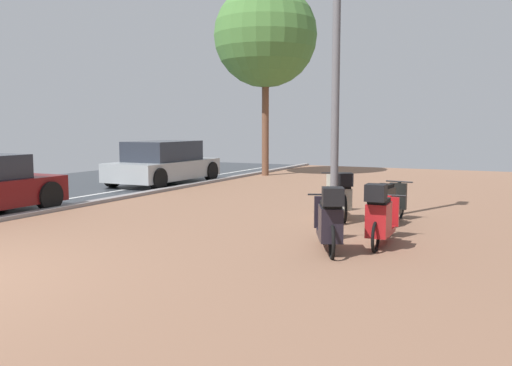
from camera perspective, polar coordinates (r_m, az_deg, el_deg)
scooter_near at (r=8.34m, az=12.87°, el=-3.49°), size 0.52×1.65×1.00m
scooter_mid at (r=10.19m, az=13.47°, el=-2.05°), size 0.54×1.68×0.79m
scooter_far at (r=7.88m, az=7.66°, el=-3.94°), size 0.94×1.64×1.01m
scooter_extra at (r=10.75m, az=8.77°, el=-1.36°), size 1.02×1.74×0.96m
parked_car_far at (r=17.21m, az=-9.60°, el=2.03°), size 1.86×3.93×1.33m
lamp_post at (r=9.88m, az=8.38°, el=14.04°), size 0.20×0.52×5.75m
street_tree at (r=20.08m, az=1.00°, el=15.12°), size 3.67×3.67×6.83m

